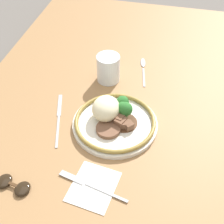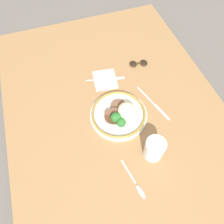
{
  "view_description": "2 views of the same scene",
  "coord_description": "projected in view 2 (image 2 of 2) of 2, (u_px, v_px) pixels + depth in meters",
  "views": [
    {
      "loc": [
        -0.67,
        -0.13,
        0.72
      ],
      "look_at": [
        -0.03,
        0.01,
        0.07
      ],
      "focal_mm": 50.0,
      "sensor_mm": 36.0,
      "label": 1
    },
    {
      "loc": [
        0.41,
        -0.19,
        0.87
      ],
      "look_at": [
        -0.05,
        -0.03,
        0.08
      ],
      "focal_mm": 35.0,
      "sensor_mm": 36.0,
      "label": 2
    }
  ],
  "objects": [
    {
      "name": "napkin",
      "position": [
        105.0,
        80.0,
        1.08
      ],
      "size": [
        0.14,
        0.12,
        0.0
      ],
      "color": "white",
      "rests_on": "dining_table"
    },
    {
      "name": "fork",
      "position": [
        109.0,
        79.0,
        1.08
      ],
      "size": [
        0.05,
        0.19,
        0.0
      ],
      "rotation": [
        0.0,
        0.0,
        1.34
      ],
      "color": "#ADADB2",
      "rests_on": "napkin"
    },
    {
      "name": "dining_table",
      "position": [
        122.0,
        126.0,
        0.97
      ],
      "size": [
        1.54,
        0.97,
        0.03
      ],
      "color": "olive",
      "rests_on": "ground"
    },
    {
      "name": "knife",
      "position": [
        154.0,
        104.0,
        1.0
      ],
      "size": [
        0.22,
        0.07,
        0.0
      ],
      "rotation": [
        0.0,
        0.0,
        0.29
      ],
      "color": "#ADADB2",
      "rests_on": "dining_table"
    },
    {
      "name": "spoon",
      "position": [
        138.0,
        187.0,
        0.81
      ],
      "size": [
        0.17,
        0.04,
        0.01
      ],
      "rotation": [
        0.0,
        0.0,
        0.19
      ],
      "color": "#ADADB2",
      "rests_on": "dining_table"
    },
    {
      "name": "plate",
      "position": [
        119.0,
        114.0,
        0.95
      ],
      "size": [
        0.25,
        0.25,
        0.08
      ],
      "color": "silver",
      "rests_on": "dining_table"
    },
    {
      "name": "sunglasses",
      "position": [
        138.0,
        63.0,
        1.13
      ],
      "size": [
        0.06,
        0.1,
        0.01
      ],
      "rotation": [
        0.0,
        0.0,
        -0.19
      ],
      "color": "black",
      "rests_on": "dining_table"
    },
    {
      "name": "juice_glass",
      "position": [
        154.0,
        149.0,
        0.84
      ],
      "size": [
        0.08,
        0.08,
        0.1
      ],
      "color": "yellow",
      "rests_on": "dining_table"
    },
    {
      "name": "ground_plane",
      "position": [
        122.0,
        128.0,
        0.98
      ],
      "size": [
        8.0,
        8.0,
        0.0
      ],
      "primitive_type": "plane",
      "color": "#5B5651"
    }
  ]
}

